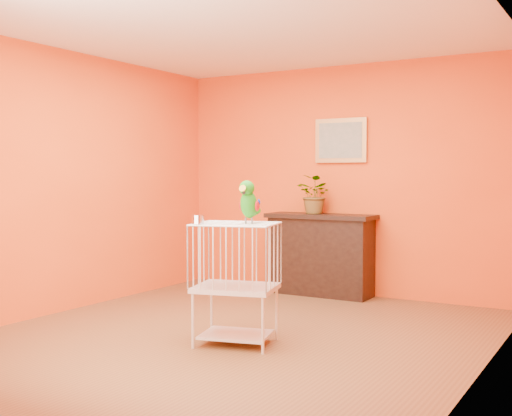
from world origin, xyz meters
The scene contains 8 objects.
ground centered at (0.00, 0.00, 0.00)m, with size 4.50×4.50×0.00m, color brown.
room_shell centered at (0.00, 0.00, 1.58)m, with size 4.50×4.50×4.50m.
console_cabinet centered at (-0.16, 2.03, 0.46)m, with size 1.24×0.44×0.92m.
potted_plant centered at (-0.22, 2.01, 1.09)m, with size 0.40×0.44×0.34m, color #26722D.
framed_picture centered at (0.00, 2.22, 1.75)m, with size 0.62×0.04×0.50m.
birdcage centered at (0.15, -0.25, 0.51)m, with size 0.73×0.63×0.97m.
feed_cup centered at (-0.05, -0.49, 1.01)m, with size 0.10×0.10×0.07m, color silver.
parrot centered at (0.24, -0.20, 1.15)m, with size 0.17×0.31×0.35m.
Camera 1 is at (2.87, -4.56, 1.36)m, focal length 45.00 mm.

